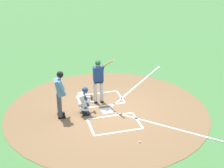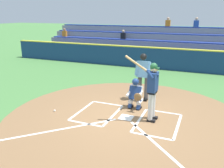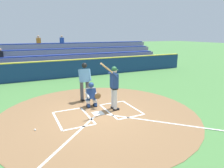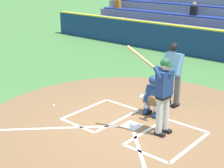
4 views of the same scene
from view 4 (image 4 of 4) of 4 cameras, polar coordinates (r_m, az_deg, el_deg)
ground_plane at (r=8.63m, az=3.34°, el=-7.06°), size 120.00×120.00×0.00m
dirt_circle at (r=8.63m, az=3.34°, el=-7.02°), size 8.00×8.00×0.01m
home_plate_and_chalk at (r=8.02m, az=-0.52°, el=-9.07°), size 7.93×4.91×0.01m
batter at (r=7.89m, az=8.60°, el=-1.13°), size 0.97×0.66×2.13m
catcher at (r=9.03m, az=6.97°, el=-1.90°), size 0.59×0.63×1.13m
plate_umpire at (r=9.63m, az=10.23°, el=2.34°), size 0.59×0.43×1.86m
baseball at (r=9.89m, az=-9.82°, el=-3.59°), size 0.07×0.07×0.07m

